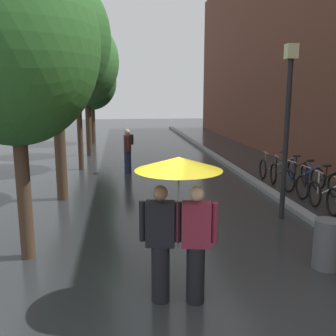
# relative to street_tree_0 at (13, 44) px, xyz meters

# --- Properties ---
(ground_plane) EXTENTS (80.00, 80.00, 0.00)m
(ground_plane) POSITION_rel_street_tree_0_xyz_m (2.87, -2.57, -3.71)
(ground_plane) COLOR #26282B
(kerb_strip) EXTENTS (0.30, 36.00, 0.12)m
(kerb_strip) POSITION_rel_street_tree_0_xyz_m (6.07, 7.43, -3.65)
(kerb_strip) COLOR slate
(kerb_strip) RESTS_ON ground
(street_tree_0) EXTENTS (2.85, 2.85, 5.41)m
(street_tree_0) POSITION_rel_street_tree_0_xyz_m (0.00, 0.00, 0.00)
(street_tree_0) COLOR #473323
(street_tree_0) RESTS_ON ground
(street_tree_1) EXTENTS (2.94, 2.94, 6.07)m
(street_tree_1) POSITION_rel_street_tree_0_xyz_m (0.07, 3.86, 0.59)
(street_tree_1) COLOR #473323
(street_tree_1) RESTS_ON ground
(street_tree_2) EXTENTS (3.12, 3.12, 5.77)m
(street_tree_2) POSITION_rel_street_tree_0_xyz_m (0.19, 8.12, 0.37)
(street_tree_2) COLOR #473323
(street_tree_2) RESTS_ON ground
(street_tree_3) EXTENTS (2.24, 2.24, 5.04)m
(street_tree_3) POSITION_rel_street_tree_0_xyz_m (0.26, 11.49, -0.07)
(street_tree_3) COLOR #473323
(street_tree_3) RESTS_ON ground
(street_tree_4) EXTENTS (2.86, 2.86, 5.16)m
(street_tree_4) POSITION_rel_street_tree_0_xyz_m (0.17, 15.88, -0.17)
(street_tree_4) COLOR #473323
(street_tree_4) RESTS_ON ground
(parked_bicycle_3) EXTENTS (1.11, 0.75, 0.96)m
(parked_bicycle_3) POSITION_rel_street_tree_0_xyz_m (7.23, 2.27, -3.34)
(parked_bicycle_3) COLOR black
(parked_bicycle_3) RESTS_ON ground
(parked_bicycle_4) EXTENTS (1.12, 0.76, 0.96)m
(parked_bicycle_4) POSITION_rel_street_tree_0_xyz_m (7.24, 3.03, -3.34)
(parked_bicycle_4) COLOR black
(parked_bicycle_4) RESTS_ON ground
(parked_bicycle_5) EXTENTS (1.16, 0.83, 0.96)m
(parked_bicycle_5) POSITION_rel_street_tree_0_xyz_m (7.20, 3.86, -3.34)
(parked_bicycle_5) COLOR black
(parked_bicycle_5) RESTS_ON ground
(parked_bicycle_6) EXTENTS (1.17, 0.85, 0.96)m
(parked_bicycle_6) POSITION_rel_street_tree_0_xyz_m (7.15, 4.75, -3.34)
(parked_bicycle_6) COLOR black
(parked_bicycle_6) RESTS_ON ground
(parked_bicycle_7) EXTENTS (1.13, 0.78, 0.96)m
(parked_bicycle_7) POSITION_rel_street_tree_0_xyz_m (7.08, 5.53, -3.34)
(parked_bicycle_7) COLOR black
(parked_bicycle_7) RESTS_ON ground
(couple_under_umbrella) EXTENTS (1.19, 1.19, 2.09)m
(couple_under_umbrella) POSITION_rel_street_tree_0_xyz_m (2.47, -1.80, -2.29)
(couple_under_umbrella) COLOR black
(couple_under_umbrella) RESTS_ON ground
(street_lamp_post) EXTENTS (0.24, 0.24, 3.99)m
(street_lamp_post) POSITION_rel_street_tree_0_xyz_m (5.47, 1.49, -1.37)
(street_lamp_post) COLOR black
(street_lamp_post) RESTS_ON ground
(litter_bin) EXTENTS (0.44, 0.44, 0.85)m
(litter_bin) POSITION_rel_street_tree_0_xyz_m (5.12, -1.09, -3.29)
(litter_bin) COLOR #4C4C51
(litter_bin) RESTS_ON ground
(pedestrian_walking_midground) EXTENTS (0.36, 0.59, 1.64)m
(pedestrian_walking_midground) POSITION_rel_street_tree_0_xyz_m (1.99, 7.23, -2.84)
(pedestrian_walking_midground) COLOR #1E233D
(pedestrian_walking_midground) RESTS_ON ground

